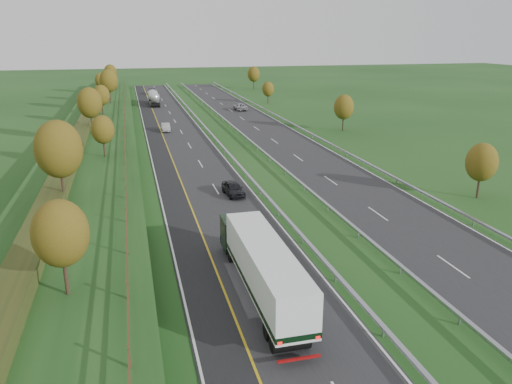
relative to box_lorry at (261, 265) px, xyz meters
The scene contains 19 objects.
ground 45.45m from the box_lorry, 79.92° to the left, with size 400.00×400.00×0.00m, color #1A4117.
near_carriageway 49.74m from the box_lorry, 90.06° to the left, with size 10.50×200.00×0.04m, color #242427.
far_carriageway 52.39m from the box_lorry, 71.69° to the left, with size 10.50×200.00×0.04m, color #242427.
hard_shoulder 49.89m from the box_lorry, 94.38° to the left, with size 3.00×200.00×0.04m, color black.
lane_markings 50.03m from the box_lorry, 82.70° to the left, with size 26.75×200.00×0.01m.
embankment_left 51.39m from the box_lorry, 104.72° to the left, with size 12.00×200.00×2.00m, color #1A4117.
hedge_left 51.92m from the box_lorry, 106.86° to the left, with size 2.20×180.00×1.10m, color #2B3917.
fence_left 50.02m from the box_lorry, 99.85° to the left, with size 0.12×189.06×1.20m.
median_barrier_near 50.04m from the box_lorry, 83.52° to the left, with size 0.32×200.00×0.71m.
median_barrier_far 50.87m from the box_lorry, 77.80° to the left, with size 0.32×200.00×0.71m.
outer_barrier_far 54.47m from the box_lorry, 65.88° to the left, with size 0.32×200.00×0.71m.
trees_left 48.20m from the box_lorry, 105.33° to the left, with size 6.64×164.30×7.66m.
trees_far 84.34m from the box_lorry, 69.35° to the left, with size 8.45×118.60×7.12m.
box_lorry is the anchor object (origin of this frame).
road_tanker 99.03m from the box_lorry, 90.82° to the left, with size 2.40×11.22×3.46m.
car_dark_near 22.23m from the box_lorry, 83.03° to the left, with size 1.76×4.37×1.49m, color black.
car_silver_mid 62.20m from the box_lorry, 91.33° to the left, with size 1.50×4.30×1.42m, color #98979C.
car_small_far 121.63m from the box_lorry, 90.18° to the left, with size 2.17×5.33×1.55m, color #131F3C.
car_oncoming 86.47m from the box_lorry, 78.37° to the left, with size 2.55×5.53×1.54m, color #9C9DA1.
Camera 1 is at (-7.67, -18.53, 16.80)m, focal length 35.00 mm.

